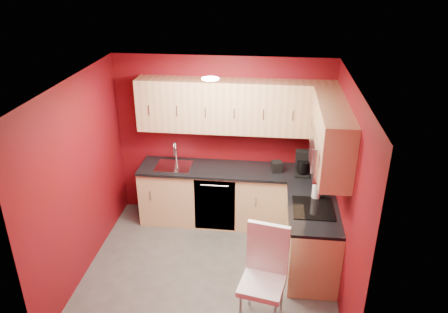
% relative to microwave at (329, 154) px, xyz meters
% --- Properties ---
extents(floor, '(3.20, 3.20, 0.00)m').
position_rel_microwave_xyz_m(floor, '(-1.39, -0.20, -1.66)').
color(floor, '#53514D').
rests_on(floor, ground).
extents(ceiling, '(3.20, 3.20, 0.00)m').
position_rel_microwave_xyz_m(ceiling, '(-1.39, -0.20, 0.84)').
color(ceiling, white).
rests_on(ceiling, wall_back).
extents(wall_back, '(3.20, 0.00, 3.20)m').
position_rel_microwave_xyz_m(wall_back, '(-1.39, 1.30, -0.41)').
color(wall_back, '#5E0916').
rests_on(wall_back, floor).
extents(wall_front, '(3.20, 0.00, 3.20)m').
position_rel_microwave_xyz_m(wall_front, '(-1.39, -1.70, -0.41)').
color(wall_front, '#5E0916').
rests_on(wall_front, floor).
extents(wall_left, '(0.00, 3.00, 3.00)m').
position_rel_microwave_xyz_m(wall_left, '(-2.99, -0.20, -0.41)').
color(wall_left, '#5E0916').
rests_on(wall_left, floor).
extents(wall_right, '(0.00, 3.00, 3.00)m').
position_rel_microwave_xyz_m(wall_right, '(0.21, -0.20, -0.41)').
color(wall_right, '#5E0916').
rests_on(wall_right, floor).
extents(base_cabinets_back, '(2.80, 0.60, 0.87)m').
position_rel_microwave_xyz_m(base_cabinets_back, '(-1.19, 1.00, -1.22)').
color(base_cabinets_back, tan).
rests_on(base_cabinets_back, floor).
extents(base_cabinets_right, '(0.60, 1.30, 0.87)m').
position_rel_microwave_xyz_m(base_cabinets_right, '(-0.09, 0.05, -1.22)').
color(base_cabinets_right, tan).
rests_on(base_cabinets_right, floor).
extents(countertop_back, '(2.80, 0.63, 0.04)m').
position_rel_microwave_xyz_m(countertop_back, '(-1.19, 0.99, -0.77)').
color(countertop_back, black).
rests_on(countertop_back, base_cabinets_back).
extents(countertop_right, '(0.63, 1.27, 0.04)m').
position_rel_microwave_xyz_m(countertop_right, '(-0.11, 0.04, -0.77)').
color(countertop_right, black).
rests_on(countertop_right, base_cabinets_right).
extents(upper_cabinets_back, '(2.80, 0.35, 0.75)m').
position_rel_microwave_xyz_m(upper_cabinets_back, '(-1.19, 1.13, 0.17)').
color(upper_cabinets_back, tan).
rests_on(upper_cabinets_back, wall_back).
extents(upper_cabinets_right, '(0.35, 1.55, 0.75)m').
position_rel_microwave_xyz_m(upper_cabinets_right, '(0.03, 0.24, 0.23)').
color(upper_cabinets_right, tan).
rests_on(upper_cabinets_right, wall_right).
extents(microwave, '(0.42, 0.76, 0.42)m').
position_rel_microwave_xyz_m(microwave, '(0.00, 0.00, 0.00)').
color(microwave, silver).
rests_on(microwave, upper_cabinets_right).
extents(cooktop, '(0.50, 0.55, 0.01)m').
position_rel_microwave_xyz_m(cooktop, '(-0.11, 0.00, -0.74)').
color(cooktop, black).
rests_on(cooktop, countertop_right).
extents(sink, '(0.52, 0.42, 0.35)m').
position_rel_microwave_xyz_m(sink, '(-2.09, 1.00, -0.72)').
color(sink, silver).
rests_on(sink, countertop_back).
extents(dishwasher_front, '(0.60, 0.02, 0.82)m').
position_rel_microwave_xyz_m(dishwasher_front, '(-1.44, 0.71, -1.22)').
color(dishwasher_front, black).
rests_on(dishwasher_front, base_cabinets_back).
extents(downlight, '(0.20, 0.20, 0.01)m').
position_rel_microwave_xyz_m(downlight, '(-1.39, 0.10, 0.82)').
color(downlight, white).
rests_on(downlight, ceiling).
extents(coffee_maker, '(0.21, 0.28, 0.34)m').
position_rel_microwave_xyz_m(coffee_maker, '(-0.21, 0.92, -0.58)').
color(coffee_maker, black).
rests_on(coffee_maker, countertop_back).
extents(napkin_holder, '(0.17, 0.17, 0.15)m').
position_rel_microwave_xyz_m(napkin_holder, '(-0.57, 0.98, -0.67)').
color(napkin_holder, black).
rests_on(napkin_holder, countertop_back).
extents(paper_towel, '(0.18, 0.18, 0.26)m').
position_rel_microwave_xyz_m(paper_towel, '(-0.06, 0.27, -0.62)').
color(paper_towel, silver).
rests_on(paper_towel, countertop_right).
extents(dining_chair, '(0.56, 0.57, 1.16)m').
position_rel_microwave_xyz_m(dining_chair, '(-0.69, -0.99, -1.08)').
color(dining_chair, white).
rests_on(dining_chair, floor).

